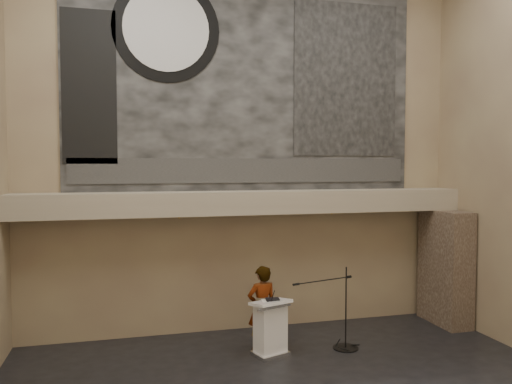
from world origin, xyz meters
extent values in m
cube|color=#7D644F|center=(0.00, 4.00, 4.25)|extent=(10.00, 0.02, 8.50)
cube|color=#7D644F|center=(0.00, -4.00, 4.25)|extent=(10.00, 0.02, 8.50)
cube|color=gray|center=(0.00, 3.60, 2.95)|extent=(10.00, 0.80, 0.50)
cylinder|color=#B2893D|center=(-1.60, 3.55, 2.67)|extent=(0.04, 0.04, 0.06)
cylinder|color=#B2893D|center=(1.90, 3.55, 2.67)|extent=(0.04, 0.04, 0.06)
cube|color=black|center=(0.00, 3.97, 5.70)|extent=(8.00, 0.05, 5.00)
cube|color=#2B2B2B|center=(0.00, 3.93, 3.65)|extent=(7.76, 0.02, 0.55)
cylinder|color=black|center=(-1.80, 3.93, 6.70)|extent=(2.30, 0.02, 2.30)
cylinder|color=silver|center=(-1.80, 3.91, 6.70)|extent=(1.84, 0.02, 1.84)
cube|color=black|center=(2.40, 3.93, 5.80)|extent=(2.60, 0.02, 3.60)
cube|color=black|center=(-3.40, 3.93, 5.40)|extent=(1.10, 0.02, 3.20)
cube|color=#433429|center=(4.65, 3.15, 1.35)|extent=(0.60, 1.40, 2.70)
cube|color=silver|center=(0.04, 2.24, 0.04)|extent=(0.77, 0.67, 0.08)
cube|color=white|center=(0.04, 2.24, 0.56)|extent=(0.67, 0.56, 0.96)
cube|color=white|center=(0.04, 2.22, 1.07)|extent=(0.86, 0.72, 0.13)
cube|color=black|center=(0.09, 2.25, 1.12)|extent=(0.29, 0.24, 0.04)
cube|color=silver|center=(-0.03, 2.24, 1.10)|extent=(0.22, 0.28, 0.00)
imported|color=beige|center=(-0.03, 2.59, 0.86)|extent=(0.69, 0.51, 1.73)
cylinder|color=black|center=(1.65, 2.21, 0.01)|extent=(0.52, 0.52, 0.02)
cylinder|color=black|center=(1.65, 2.21, 0.85)|extent=(0.03, 0.03, 1.70)
cylinder|color=black|center=(1.05, 2.05, 1.48)|extent=(1.33, 0.38, 0.02)
camera|label=1|loc=(-2.69, -7.07, 3.76)|focal=35.00mm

